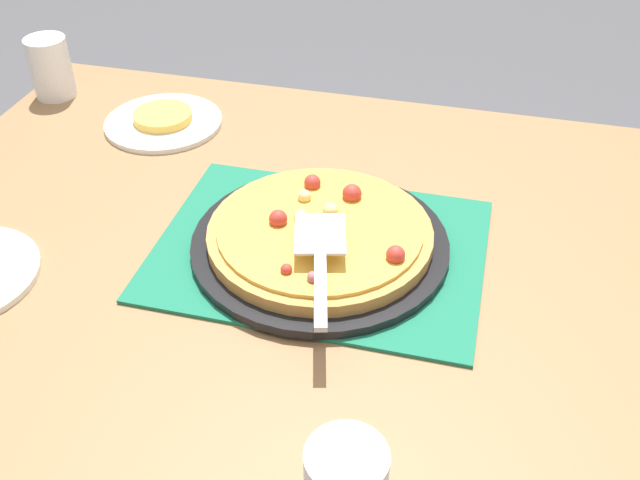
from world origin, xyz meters
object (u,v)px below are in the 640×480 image
at_px(plate_far_right, 164,122).
at_px(cup_corner, 51,68).
at_px(pizza, 320,232).
at_px(pizza_pan, 320,244).
at_px(pizza_server, 320,256).
at_px(served_slice_right, 163,116).

distance_m(plate_far_right, cup_corner, 0.27).
relative_size(pizza, cup_corner, 2.75).
distance_m(pizza, cup_corner, 0.73).
height_order(pizza_pan, plate_far_right, pizza_pan).
relative_size(cup_corner, pizza_server, 0.51).
distance_m(pizza_pan, cup_corner, 0.73).
distance_m(cup_corner, pizza_server, 0.80).
bearing_deg(cup_corner, pizza, 150.99).
relative_size(plate_far_right, pizza_server, 0.94).
xyz_separation_m(pizza_pan, pizza, (-0.00, -0.00, 0.02)).
relative_size(served_slice_right, pizza_server, 0.47).
relative_size(served_slice_right, cup_corner, 0.92).
distance_m(served_slice_right, cup_corner, 0.27).
xyz_separation_m(pizza, cup_corner, (0.64, -0.35, 0.03)).
xyz_separation_m(served_slice_right, pizza_server, (-0.40, 0.39, 0.05)).
height_order(plate_far_right, pizza_server, pizza_server).
xyz_separation_m(pizza_pan, cup_corner, (0.64, -0.36, 0.05)).
distance_m(served_slice_right, pizza_server, 0.56).
distance_m(pizza_pan, served_slice_right, 0.48).
bearing_deg(plate_far_right, pizza, 142.25).
bearing_deg(served_slice_right, pizza, 142.25).
bearing_deg(pizza_server, cup_corner, -34.16).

